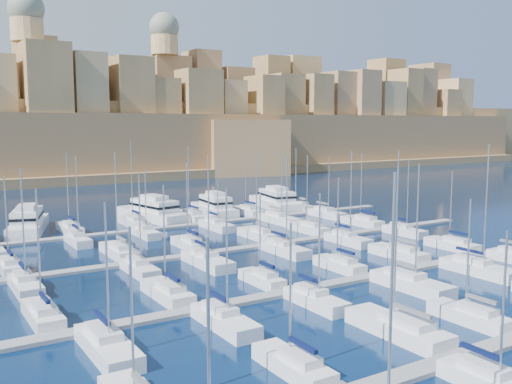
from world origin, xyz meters
TOP-DOWN VIEW (x-y plane):
  - ground at (0.00, 0.00)m, footprint 600.00×600.00m
  - pontoon_mid_near at (0.00, -12.00)m, footprint 84.00×2.00m
  - pontoon_mid_far at (0.00, 10.00)m, footprint 84.00×2.00m
  - pontoon_far at (0.00, 32.00)m, footprint 84.00×2.00m
  - sailboat_1 at (-23.20, -29.02)m, footprint 2.45×8.18m
  - sailboat_2 at (-10.67, -27.76)m, footprint 3.22×10.74m
  - sailboat_3 at (-2.34, -28.94)m, footprint 2.50×8.34m
  - sailboat_8 at (-12.95, -39.01)m, footprint 2.47×8.23m
  - sailboat_12 at (-37.07, -6.80)m, footprint 2.59×8.62m
  - sailboat_13 at (-23.99, -6.52)m, footprint 2.76×9.19m
  - sailboat_14 at (-12.27, -7.39)m, footprint 2.23×7.42m
  - sailboat_15 at (-0.05, -7.04)m, footprint 2.44×8.14m
  - sailboat_16 at (11.41, -6.40)m, footprint 2.83×9.44m
  - sailboat_17 at (22.34, -6.74)m, footprint 2.62×8.73m
  - sailboat_18 at (-34.19, -17.83)m, footprint 2.97×9.91m
  - sailboat_19 at (-22.93, -17.49)m, footprint 2.76×9.20m
  - sailboat_20 at (-11.85, -17.10)m, footprint 2.53×8.42m
  - sailboat_21 at (1.18, -18.13)m, footprint 3.15×10.52m
  - sailboat_22 at (13.52, -18.00)m, footprint 3.08×10.25m
  - sailboat_24 at (-36.76, 15.00)m, footprint 2.46×8.21m
  - sailboat_25 at (-21.98, 15.72)m, footprint 2.91×9.69m
  - sailboat_26 at (-11.17, 15.07)m, footprint 2.51×8.35m
  - sailboat_27 at (1.59, 15.50)m, footprint 2.77×9.23m
  - sailboat_28 at (11.96, 15.45)m, footprint 2.74×9.12m
  - sailboat_29 at (24.53, 15.48)m, footprint 2.76×9.18m
  - sailboat_30 at (-36.63, 4.73)m, footprint 2.63×8.76m
  - sailboat_31 at (-22.90, 4.92)m, footprint 2.51×8.38m
  - sailboat_32 at (-13.81, 3.98)m, footprint 3.09×10.29m
  - sailboat_33 at (-1.00, 4.29)m, footprint 2.90×9.66m
  - sailboat_34 at (11.49, 4.66)m, footprint 2.67×8.89m
  - sailboat_35 at (24.41, 4.94)m, footprint 2.50×8.33m
  - sailboat_37 at (-23.50, 37.48)m, footprint 2.76×9.19m
  - sailboat_38 at (-11.76, 37.80)m, footprint 2.95×9.84m
  - sailboat_39 at (-0.07, 38.05)m, footprint 3.11×10.35m
  - sailboat_40 at (12.67, 37.60)m, footprint 2.83×9.44m
  - sailboat_41 at (25.46, 37.44)m, footprint 2.73×9.11m
  - sailboat_43 at (-24.89, 26.98)m, footprint 2.48×8.26m
  - sailboat_44 at (-13.67, 27.03)m, footprint 2.45×8.16m
  - sailboat_45 at (-0.38, 26.55)m, footprint 2.74×9.13m
  - sailboat_46 at (12.89, 25.82)m, footprint 3.18×10.61m
  - sailboat_47 at (24.80, 26.40)m, footprint 2.83×9.44m
  - motor_yacht_a at (-29.63, 41.80)m, footprint 10.09×18.01m
  - motor_yacht_b at (-6.16, 42.36)m, footprint 9.03×19.16m
  - motor_yacht_c at (6.81, 40.91)m, footprint 6.03×15.78m
  - motor_yacht_d at (23.10, 42.34)m, footprint 8.67×19.08m
  - fortified_city at (-0.19, 155.26)m, footprint 460.00×108.95m

SIDE VIEW (x-z plane):
  - ground at x=0.00m, z-range 0.00..0.00m
  - pontoon_mid_near at x=0.00m, z-range 0.00..0.40m
  - pontoon_mid_far at x=0.00m, z-range 0.00..0.40m
  - pontoon_far at x=0.00m, z-range 0.00..0.40m
  - sailboat_14 at x=-12.27m, z-range -4.92..6.33m
  - sailboat_44 at x=-13.67m, z-range -5.20..6.64m
  - sailboat_1 at x=-23.20m, z-range -5.28..6.72m
  - sailboat_8 at x=-12.95m, z-range -5.37..6.81m
  - sailboat_15 at x=-0.05m, z-range -5.49..6.94m
  - sailboat_3 at x=-2.34m, z-range -5.43..6.87m
  - sailboat_20 at x=-11.85m, z-range -5.44..6.89m
  - sailboat_17 at x=22.34m, z-range -5.39..6.84m
  - sailboat_24 at x=-36.76m, z-range -5.62..7.07m
  - sailboat_45 at x=-0.38m, z-range -5.57..7.03m
  - sailboat_31 at x=-22.90m, z-range -5.95..7.42m
  - sailboat_12 at x=-37.07m, z-range -5.89..7.36m
  - sailboat_35 at x=24.41m, z-range -5.97..7.44m
  - sailboat_26 at x=-11.17m, z-range -5.99..7.46m
  - sailboat_13 at x=-23.99m, z-range -5.67..7.14m
  - sailboat_47 at x=24.80m, z-range -5.66..7.13m
  - sailboat_19 at x=-22.93m, z-range -6.07..7.55m
  - sailboat_28 at x=11.96m, z-range -6.11..7.60m
  - sailboat_29 at x=24.53m, z-range -6.14..7.63m
  - sailboat_43 at x=-24.89m, z-range -6.39..7.88m
  - sailboat_41 at x=25.46m, z-range -6.20..7.68m
  - sailboat_18 at x=-34.19m, z-range -5.85..7.34m
  - sailboat_30 at x=-36.63m, z-range -6.50..7.99m
  - sailboat_27 at x=1.59m, z-range -6.40..7.89m
  - sailboat_40 at x=12.67m, z-range -6.31..7.80m
  - sailboat_37 at x=-23.50m, z-range -6.48..7.98m
  - sailboat_34 at x=11.49m, z-range -6.76..8.26m
  - sailboat_33 at x=-1.00m, z-range -6.56..8.07m
  - sailboat_25 at x=-21.98m, z-range -6.89..8.41m
  - sailboat_46 at x=12.89m, z-range -6.24..7.76m
  - sailboat_16 at x=11.41m, z-range -7.05..8.57m
  - sailboat_39 at x=-0.07m, z-range -6.64..8.16m
  - sailboat_32 at x=-13.81m, z-range -6.88..8.41m
  - sailboat_21 at x=1.18m, z-range -6.70..8.23m
  - sailboat_38 at x=-11.76m, z-range -7.28..8.82m
  - sailboat_2 at x=-10.67m, z-range -7.04..8.59m
  - sailboat_22 at x=13.52m, z-range -7.63..9.18m
  - motor_yacht_d at x=23.10m, z-range -0.90..4.35m
  - motor_yacht_a at x=-29.63m, z-range -0.90..4.35m
  - motor_yacht_b at x=-6.16m, z-range -0.90..4.35m
  - motor_yacht_c at x=6.81m, z-range -0.90..4.35m
  - fortified_city at x=-0.19m, z-range -15.02..44.50m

